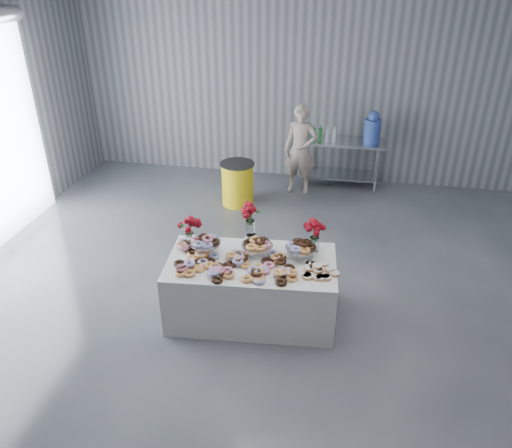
{
  "coord_description": "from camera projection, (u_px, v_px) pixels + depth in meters",
  "views": [
    {
      "loc": [
        1.0,
        -4.46,
        3.81
      ],
      "look_at": [
        0.0,
        0.61,
        0.99
      ],
      "focal_mm": 35.0,
      "sensor_mm": 36.0,
      "label": 1
    }
  ],
  "objects": [
    {
      "name": "bouquet_left",
      "position": [
        189.0,
        224.0,
        5.76
      ],
      "size": [
        0.26,
        0.26,
        0.42
      ],
      "color": "white",
      "rests_on": "display_table"
    },
    {
      "name": "prep_table",
      "position": [
        341.0,
        155.0,
        8.92
      ],
      "size": [
        1.5,
        0.6,
        0.9
      ],
      "color": "silver",
      "rests_on": "ground"
    },
    {
      "name": "cake_stand_right",
      "position": [
        301.0,
        246.0,
        5.63
      ],
      "size": [
        0.36,
        0.36,
        0.17
      ],
      "color": "silver",
      "rests_on": "display_table"
    },
    {
      "name": "danish_pile",
      "position": [
        319.0,
        268.0,
        5.39
      ],
      "size": [
        0.48,
        0.48,
        0.11
      ],
      "primitive_type": null,
      "color": "silver",
      "rests_on": "display_table"
    },
    {
      "name": "water_jug",
      "position": [
        372.0,
        128.0,
        8.58
      ],
      "size": [
        0.28,
        0.28,
        0.55
      ],
      "color": "blue",
      "rests_on": "prep_table"
    },
    {
      "name": "bouquet_center",
      "position": [
        250.0,
        217.0,
        5.74
      ],
      "size": [
        0.26,
        0.26,
        0.57
      ],
      "color": "silver",
      "rests_on": "display_table"
    },
    {
      "name": "donut_mounds",
      "position": [
        251.0,
        260.0,
        5.55
      ],
      "size": [
        1.87,
        0.96,
        0.09
      ],
      "primitive_type": null,
      "rotation": [
        0.0,
        0.0,
        0.09
      ],
      "color": "#E99155",
      "rests_on": "display_table"
    },
    {
      "name": "drink_bottles",
      "position": [
        324.0,
        133.0,
        8.69
      ],
      "size": [
        0.54,
        0.08,
        0.27
      ],
      "primitive_type": null,
      "color": "#268C33",
      "rests_on": "prep_table"
    },
    {
      "name": "display_table",
      "position": [
        252.0,
        288.0,
        5.79
      ],
      "size": [
        1.98,
        1.17,
        0.75
      ],
      "primitive_type": "cube",
      "rotation": [
        0.0,
        0.0,
        0.09
      ],
      "color": "white",
      "rests_on": "ground"
    },
    {
      "name": "cake_stand_left",
      "position": [
        205.0,
        241.0,
        5.73
      ],
      "size": [
        0.36,
        0.36,
        0.17
      ],
      "color": "silver",
      "rests_on": "display_table"
    },
    {
      "name": "cake_stand_mid",
      "position": [
        257.0,
        244.0,
        5.67
      ],
      "size": [
        0.36,
        0.36,
        0.17
      ],
      "color": "silver",
      "rests_on": "display_table"
    },
    {
      "name": "person",
      "position": [
        300.0,
        150.0,
        8.69
      ],
      "size": [
        0.59,
        0.41,
        1.57
      ],
      "primitive_type": "imported",
      "rotation": [
        0.0,
        0.0,
        -0.06
      ],
      "color": "#CC8C93",
      "rests_on": "ground"
    },
    {
      "name": "trash_barrel",
      "position": [
        238.0,
        184.0,
        8.43
      ],
      "size": [
        0.58,
        0.58,
        0.74
      ],
      "rotation": [
        0.0,
        0.0,
        -0.23
      ],
      "color": "yellow",
      "rests_on": "ground"
    },
    {
      "name": "ground",
      "position": [
        246.0,
        323.0,
        5.83
      ],
      "size": [
        9.0,
        9.0,
        0.0
      ],
      "primitive_type": "plane",
      "color": "#3B3E43",
      "rests_on": "ground"
    },
    {
      "name": "room_walls",
      "position": [
        216.0,
        94.0,
        4.67
      ],
      "size": [
        8.04,
        9.04,
        4.02
      ],
      "color": "slate",
      "rests_on": "ground"
    },
    {
      "name": "bouquet_right",
      "position": [
        315.0,
        229.0,
        5.67
      ],
      "size": [
        0.26,
        0.26,
        0.42
      ],
      "color": "white",
      "rests_on": "display_table"
    }
  ]
}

